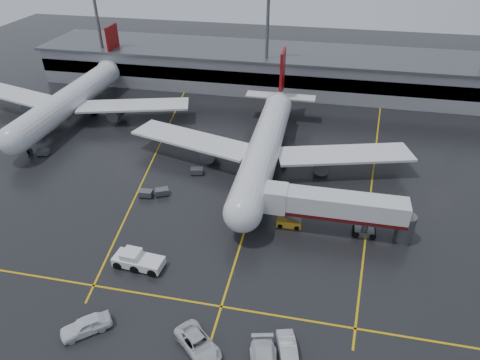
# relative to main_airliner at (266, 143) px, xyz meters

# --- Properties ---
(ground) EXTENTS (220.00, 220.00, 0.00)m
(ground) POSITION_rel_main_airliner_xyz_m (0.00, -9.70, -4.21)
(ground) COLOR black
(ground) RESTS_ON ground
(apron_line_centre) EXTENTS (0.25, 90.00, 0.02)m
(apron_line_centre) POSITION_rel_main_airliner_xyz_m (0.00, -9.70, -4.20)
(apron_line_centre) COLOR gold
(apron_line_centre) RESTS_ON ground
(apron_line_stop) EXTENTS (60.00, 0.25, 0.02)m
(apron_line_stop) POSITION_rel_main_airliner_xyz_m (0.00, -31.70, -4.20)
(apron_line_stop) COLOR gold
(apron_line_stop) RESTS_ON ground
(apron_line_left) EXTENTS (9.99, 69.35, 0.02)m
(apron_line_left) POSITION_rel_main_airliner_xyz_m (-20.00, 0.30, -4.20)
(apron_line_left) COLOR gold
(apron_line_left) RESTS_ON ground
(apron_line_right) EXTENTS (7.57, 69.64, 0.02)m
(apron_line_right) POSITION_rel_main_airliner_xyz_m (18.00, 0.30, -4.20)
(apron_line_right) COLOR gold
(apron_line_right) RESTS_ON ground
(terminal) EXTENTS (122.00, 19.00, 8.60)m
(terminal) POSITION_rel_main_airliner_xyz_m (0.00, 38.23, 0.11)
(terminal) COLOR gray
(terminal) RESTS_ON ground
(light_mast_left) EXTENTS (3.00, 1.20, 25.45)m
(light_mast_left) POSITION_rel_main_airliner_xyz_m (-45.00, 32.30, 10.27)
(light_mast_left) COLOR #595B60
(light_mast_left) RESTS_ON ground
(light_mast_mid) EXTENTS (3.00, 1.20, 25.45)m
(light_mast_mid) POSITION_rel_main_airliner_xyz_m (-5.00, 32.30, 10.27)
(light_mast_mid) COLOR #595B60
(light_mast_mid) RESTS_ON ground
(main_airliner) EXTENTS (48.80, 45.60, 14.10)m
(main_airliner) POSITION_rel_main_airliner_xyz_m (0.00, 0.00, 0.00)
(main_airliner) COLOR silver
(main_airliner) RESTS_ON ground
(second_airliner) EXTENTS (48.80, 45.60, 14.10)m
(second_airliner) POSITION_rel_main_airliner_xyz_m (-42.00, 12.00, 0.00)
(second_airliner) COLOR silver
(second_airliner) RESTS_ON ground
(jet_bridge) EXTENTS (19.90, 3.40, 6.05)m
(jet_bridge) POSITION_rel_main_airliner_xyz_m (11.87, -15.70, -0.28)
(jet_bridge) COLOR silver
(jet_bridge) RESTS_ON ground
(pushback_tractor) EXTENTS (6.40, 3.11, 2.22)m
(pushback_tractor) POSITION_rel_main_airliner_xyz_m (-11.69, -27.50, -3.32)
(pushback_tractor) COLOR white
(pushback_tractor) RESTS_ON ground
(belt_loader) EXTENTS (3.47, 1.70, 2.17)m
(belt_loader) POSITION_rel_main_airliner_xyz_m (5.81, -15.78, -3.67)
(belt_loader) COLOR gold
(belt_loader) RESTS_ON ground
(service_van_a) EXTENTS (6.17, 5.90, 1.63)m
(service_van_a) POSITION_rel_main_airliner_xyz_m (-0.97, -37.44, -3.40)
(service_van_a) COLOR silver
(service_van_a) RESTS_ON ground
(service_van_c) EXTENTS (3.00, 5.19, 1.62)m
(service_van_c) POSITION_rel_main_airliner_xyz_m (7.97, -36.51, -3.40)
(service_van_c) COLOR silver
(service_van_c) RESTS_ON ground
(service_van_d) EXTENTS (5.34, 4.95, 1.77)m
(service_van_d) POSITION_rel_main_airliner_xyz_m (-13.08, -37.74, -3.32)
(service_van_d) COLOR white
(service_van_d) RESTS_ON ground
(baggage_cart_a) EXTENTS (2.37, 2.06, 1.12)m
(baggage_cart_a) POSITION_rel_main_airliner_xyz_m (-14.15, -12.24, -3.58)
(baggage_cart_a) COLOR #595B60
(baggage_cart_a) RESTS_ON ground
(baggage_cart_b) EXTENTS (2.08, 1.42, 1.12)m
(baggage_cart_b) POSITION_rel_main_airliner_xyz_m (-16.40, -13.15, -3.58)
(baggage_cart_b) COLOR #595B60
(baggage_cart_b) RESTS_ON ground
(baggage_cart_c) EXTENTS (2.24, 1.71, 1.12)m
(baggage_cart_c) POSITION_rel_main_airliner_xyz_m (-10.64, -5.29, -3.58)
(baggage_cart_c) COLOR #595B60
(baggage_cart_c) RESTS_ON ground
(baggage_cart_d) EXTENTS (2.35, 1.97, 1.12)m
(baggage_cart_d) POSITION_rel_main_airliner_xyz_m (-44.42, 1.77, -3.58)
(baggage_cart_d) COLOR #595B60
(baggage_cart_d) RESTS_ON ground
(baggage_cart_e) EXTENTS (2.21, 1.66, 1.12)m
(baggage_cart_e) POSITION_rel_main_airliner_xyz_m (-39.32, -4.69, -3.58)
(baggage_cart_e) COLOR #595B60
(baggage_cart_e) RESTS_ON ground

